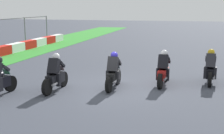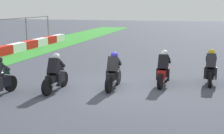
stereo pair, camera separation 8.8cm
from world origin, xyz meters
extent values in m
plane|color=#3C404C|center=(0.00, 0.00, 0.00)|extent=(120.00, 120.00, 0.00)
cube|color=red|center=(6.30, 9.54, 0.32)|extent=(1.76, 0.60, 0.64)
cube|color=white|center=(8.10, 9.54, 0.32)|extent=(1.76, 0.60, 0.64)
cube|color=red|center=(9.90, 9.54, 0.32)|extent=(1.76, 0.60, 0.64)
cube|color=white|center=(11.70, 9.54, 0.32)|extent=(1.76, 0.60, 0.64)
cube|color=red|center=(13.50, 9.54, 0.32)|extent=(1.76, 0.60, 0.64)
cube|color=white|center=(15.30, 9.54, 0.32)|extent=(1.76, 0.60, 0.64)
cylinder|color=slate|center=(12.76, 11.40, 1.18)|extent=(0.10, 0.10, 2.36)
cylinder|color=slate|center=(17.01, 11.40, 1.18)|extent=(0.10, 0.10, 2.36)
cylinder|color=black|center=(2.54, -3.95, 0.32)|extent=(0.65, 0.17, 0.64)
cylinder|color=black|center=(1.14, -3.90, 0.32)|extent=(0.65, 0.17, 0.64)
cube|color=black|center=(1.84, -3.92, 0.50)|extent=(1.11, 0.36, 0.40)
ellipsoid|color=black|center=(1.94, -3.93, 0.80)|extent=(0.49, 0.32, 0.24)
cube|color=red|center=(1.33, -3.90, 0.52)|extent=(0.07, 0.16, 0.08)
cylinder|color=#A5A5AD|center=(1.48, -4.07, 0.37)|extent=(0.42, 0.12, 0.10)
cube|color=#27272D|center=(1.74, -3.92, 1.02)|extent=(0.50, 0.42, 0.66)
sphere|color=gold|center=(1.96, -3.93, 1.36)|extent=(0.31, 0.31, 0.30)
cube|color=teal|center=(2.34, -3.94, 0.84)|extent=(0.17, 0.27, 0.23)
cube|color=#27272D|center=(1.73, -3.72, 0.50)|extent=(0.19, 0.15, 0.52)
cube|color=#27272D|center=(1.71, -4.12, 0.50)|extent=(0.19, 0.15, 0.52)
cube|color=#27272D|center=(2.13, -3.76, 1.04)|extent=(0.39, 0.12, 0.31)
cube|color=#27272D|center=(2.11, -4.12, 1.04)|extent=(0.39, 0.12, 0.31)
cylinder|color=black|center=(1.72, -2.03, 0.32)|extent=(0.65, 0.19, 0.64)
cylinder|color=black|center=(0.33, -1.92, 0.32)|extent=(0.65, 0.19, 0.64)
cube|color=#AE1F1B|center=(1.02, -1.97, 0.50)|extent=(1.12, 0.40, 0.40)
ellipsoid|color=#AE1F1B|center=(1.12, -1.98, 0.80)|extent=(0.50, 0.34, 0.24)
cube|color=red|center=(0.51, -1.93, 0.52)|extent=(0.07, 0.16, 0.08)
cylinder|color=#A5A5AD|center=(0.66, -2.10, 0.37)|extent=(0.43, 0.13, 0.10)
cube|color=black|center=(0.92, -1.96, 1.02)|extent=(0.51, 0.44, 0.66)
sphere|color=silver|center=(1.14, -1.98, 1.36)|extent=(0.32, 0.32, 0.30)
cube|color=#54595A|center=(1.52, -2.01, 0.84)|extent=(0.17, 0.27, 0.23)
cube|color=black|center=(0.92, -1.76, 0.50)|extent=(0.19, 0.15, 0.52)
cube|color=black|center=(0.89, -2.16, 0.50)|extent=(0.19, 0.15, 0.52)
cube|color=black|center=(1.32, -1.81, 1.04)|extent=(0.39, 0.13, 0.31)
cube|color=black|center=(1.29, -2.17, 1.04)|extent=(0.39, 0.13, 0.31)
cylinder|color=black|center=(0.67, -0.05, 0.32)|extent=(0.64, 0.15, 0.64)
cylinder|color=black|center=(-0.73, -0.04, 0.32)|extent=(0.64, 0.15, 0.64)
cube|color=black|center=(-0.03, -0.04, 0.50)|extent=(1.10, 0.33, 0.40)
ellipsoid|color=black|center=(0.07, -0.05, 0.80)|extent=(0.48, 0.30, 0.24)
cube|color=red|center=(-0.54, -0.04, 0.52)|extent=(0.06, 0.16, 0.08)
cylinder|color=#A5A5AD|center=(-0.38, -0.20, 0.37)|extent=(0.42, 0.10, 0.10)
cube|color=#232326|center=(-0.13, -0.04, 1.02)|extent=(0.49, 0.40, 0.66)
sphere|color=#312AC8|center=(0.09, -0.05, 1.36)|extent=(0.30, 0.30, 0.30)
cube|color=slate|center=(0.47, -0.05, 0.84)|extent=(0.16, 0.26, 0.23)
cube|color=#232326|center=(-0.15, 0.16, 0.50)|extent=(0.18, 0.14, 0.52)
cube|color=#232326|center=(-0.15, -0.24, 0.50)|extent=(0.18, 0.14, 0.52)
cube|color=#232326|center=(0.25, 0.13, 1.04)|extent=(0.39, 0.10, 0.31)
cube|color=#232326|center=(0.25, -0.23, 1.04)|extent=(0.39, 0.10, 0.31)
cylinder|color=black|center=(-0.31, 2.07, 0.32)|extent=(0.64, 0.16, 0.64)
cylinder|color=black|center=(-1.71, 2.12, 0.32)|extent=(0.64, 0.16, 0.64)
cube|color=black|center=(-1.01, 2.09, 0.50)|extent=(1.11, 0.36, 0.40)
ellipsoid|color=black|center=(-0.91, 2.09, 0.80)|extent=(0.49, 0.32, 0.24)
cube|color=red|center=(-1.52, 2.11, 0.52)|extent=(0.07, 0.16, 0.08)
cylinder|color=#A5A5AD|center=(-1.36, 1.95, 0.37)|extent=(0.42, 0.12, 0.10)
cube|color=black|center=(-1.11, 2.10, 1.02)|extent=(0.50, 0.42, 0.66)
sphere|color=silver|center=(-0.89, 2.09, 1.36)|extent=(0.31, 0.31, 0.30)
cube|color=slate|center=(-0.51, 2.08, 0.84)|extent=(0.16, 0.27, 0.23)
cube|color=black|center=(-1.12, 2.30, 0.50)|extent=(0.19, 0.15, 0.52)
cube|color=black|center=(-1.13, 1.90, 0.50)|extent=(0.19, 0.15, 0.52)
cube|color=black|center=(-0.72, 2.26, 1.04)|extent=(0.39, 0.11, 0.31)
cube|color=black|center=(-0.73, 1.90, 1.04)|extent=(0.39, 0.11, 0.31)
cylinder|color=black|center=(-1.55, 3.79, 0.32)|extent=(0.65, 0.21, 0.64)
cube|color=#3A7958|center=(-1.75, 3.81, 0.84)|extent=(0.18, 0.28, 0.23)
cube|color=#25252B|center=(-2.38, 3.68, 0.50)|extent=(0.19, 0.16, 0.52)
cube|color=#25252B|center=(-1.98, 3.66, 1.04)|extent=(0.39, 0.14, 0.31)
camera|label=1|loc=(-12.10, -3.16, 3.34)|focal=49.91mm
camera|label=2|loc=(-12.08, -3.25, 3.34)|focal=49.91mm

